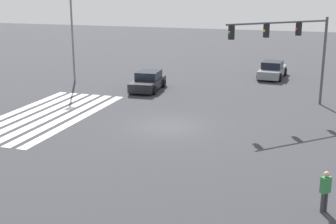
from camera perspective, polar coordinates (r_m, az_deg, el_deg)
The scene contains 7 objects.
ground_plane at distance 27.62m, azimuth -0.00°, elevation -1.77°, with size 130.06×130.06×0.00m, color #333338.
crosswalk_markings at distance 31.08m, azimuth -14.56°, elevation -0.34°, with size 12.33×5.35×0.01m.
traffic_signal_mast at distance 31.73m, azimuth 14.85°, elevation 8.35°, with size 5.84×5.84×6.04m.
car_0 at distance 37.27m, azimuth -2.46°, elevation 3.75°, with size 4.65×2.38×1.49m.
car_1 at distance 43.35m, azimuth 12.60°, elevation 5.01°, with size 4.99×2.35×1.52m.
pedestrian at distance 18.08m, azimuth 18.62°, elevation -8.97°, with size 0.41×0.41×1.59m.
street_light_pole_b at distance 40.54m, azimuth -11.66°, elevation 10.71°, with size 0.80×0.36×8.65m.
Camera 1 is at (25.11, 8.25, 8.01)m, focal length 50.00 mm.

